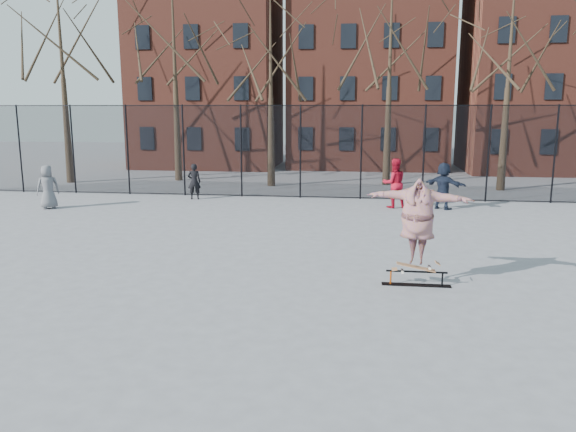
# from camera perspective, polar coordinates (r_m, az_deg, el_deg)

# --- Properties ---
(ground) EXTENTS (100.00, 100.00, 0.00)m
(ground) POSITION_cam_1_polar(r_m,az_deg,el_deg) (11.78, 0.96, -8.19)
(ground) COLOR slate
(skate_rail) EXTENTS (1.51, 0.23, 0.33)m
(skate_rail) POSITION_cam_1_polar(r_m,az_deg,el_deg) (12.78, 12.90, -6.31)
(skate_rail) COLOR black
(skate_rail) RESTS_ON ground
(skateboard) EXTENTS (0.92, 0.22, 0.11)m
(skateboard) POSITION_cam_1_polar(r_m,az_deg,el_deg) (12.70, 12.85, -5.21)
(skateboard) COLOR #9D643E
(skateboard) RESTS_ON skate_rail
(skater) EXTENTS (2.38, 1.11, 1.87)m
(skater) POSITION_cam_1_polar(r_m,az_deg,el_deg) (12.47, 13.04, -0.83)
(skater) COLOR #543990
(skater) RESTS_ON skateboard
(bystander_grey) EXTENTS (0.99, 0.93, 1.70)m
(bystander_grey) POSITION_cam_1_polar(r_m,az_deg,el_deg) (23.61, -23.22, 2.73)
(bystander_grey) COLOR #5A5B5E
(bystander_grey) RESTS_ON ground
(bystander_black) EXTENTS (0.62, 0.47, 1.53)m
(bystander_black) POSITION_cam_1_polar(r_m,az_deg,el_deg) (24.33, -9.51, 3.48)
(bystander_black) COLOR black
(bystander_black) RESTS_ON ground
(bystander_red) EXTENTS (1.09, 0.94, 1.93)m
(bystander_red) POSITION_cam_1_polar(r_m,az_deg,el_deg) (22.31, 10.74, 3.29)
(bystander_red) COLOR #A60E22
(bystander_red) RESTS_ON ground
(bystander_navy) EXTENTS (1.67, 1.43, 1.81)m
(bystander_navy) POSITION_cam_1_polar(r_m,az_deg,el_deg) (22.41, 15.52, 2.97)
(bystander_navy) COLOR black
(bystander_navy) RESTS_ON ground
(fence) EXTENTS (34.03, 0.07, 4.00)m
(fence) POSITION_cam_1_polar(r_m,az_deg,el_deg) (24.15, 4.56, 6.62)
(fence) COLOR black
(fence) RESTS_ON ground
(tree_row) EXTENTS (33.66, 7.46, 10.67)m
(tree_row) POSITION_cam_1_polar(r_m,az_deg,el_deg) (28.46, 4.71, 17.96)
(tree_row) COLOR black
(tree_row) RESTS_ON ground
(rowhouses) EXTENTS (29.00, 7.00, 13.00)m
(rowhouses) POSITION_cam_1_polar(r_m,az_deg,el_deg) (37.12, 6.96, 14.27)
(rowhouses) COLOR maroon
(rowhouses) RESTS_ON ground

